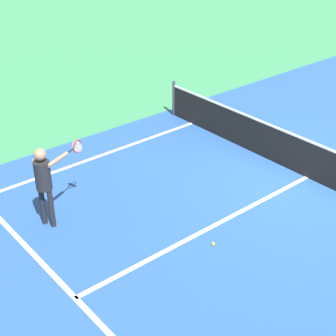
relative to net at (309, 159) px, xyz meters
name	(u,v)px	position (x,y,z in m)	size (l,w,h in m)	color
ground_plane	(307,177)	(0.00, 0.00, -0.49)	(60.00, 60.00, 0.00)	#337F51
court_surface_inbounds	(307,177)	(0.00, 0.00, -0.49)	(10.62, 24.40, 0.00)	#234C93
line_service_near	(75,298)	(0.00, -6.40, -0.49)	(8.22, 0.10, 0.01)	white
line_center_service	(211,227)	(0.00, -3.20, -0.49)	(0.10, 6.40, 0.01)	white
net	(309,159)	(0.00, 0.00, 0.00)	(9.96, 0.09, 1.07)	#33383D
player_near	(44,178)	(-2.23, -5.66, 0.61)	(0.52, 1.22, 1.76)	black
tennis_ball_mid_court	(213,244)	(0.46, -3.57, -0.46)	(0.07, 0.07, 0.07)	#CCE033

